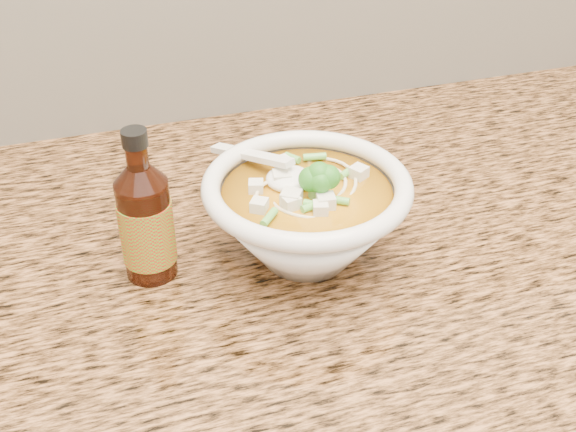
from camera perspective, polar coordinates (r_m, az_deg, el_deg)
name	(u,v)px	position (r m, az deg, el deg)	size (l,w,h in m)	color
counter_slab	(357,235)	(0.84, 5.46, -1.50)	(4.00, 0.68, 0.04)	#9E663A
soup_bowl	(307,217)	(0.74, 1.48, -0.05)	(0.21, 0.23, 0.12)	white
hot_sauce_bottle	(146,223)	(0.72, -11.15, -0.52)	(0.06, 0.06, 0.16)	#3A1307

